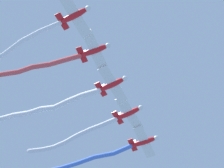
# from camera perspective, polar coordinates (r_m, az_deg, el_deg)

# --- Properties ---
(airplane_lead) EXTENTS (5.94, 5.10, 1.59)m
(airplane_lead) POSITION_cam_1_polar(r_m,az_deg,el_deg) (54.57, -5.12, 9.40)
(airplane_lead) COLOR red
(airplane_left_wing) EXTENTS (6.18, 4.88, 1.59)m
(airplane_left_wing) POSITION_cam_1_polar(r_m,az_deg,el_deg) (56.79, -2.38, 4.64)
(airplane_left_wing) COLOR red
(smoke_trail_left_wing) EXTENTS (8.77, 21.80, 1.94)m
(smoke_trail_left_wing) POSITION_cam_1_polar(r_m,az_deg,el_deg) (60.40, -14.78, 1.42)
(smoke_trail_left_wing) COLOR #DB4C4C
(airplane_right_wing) EXTENTS (5.91, 5.12, 1.59)m
(airplane_right_wing) POSITION_cam_1_polar(r_m,az_deg,el_deg) (58.97, 0.09, -0.01)
(airplane_right_wing) COLOR red
(smoke_trail_right_wing) EXTENTS (10.67, 15.37, 4.50)m
(smoke_trail_right_wing) POSITION_cam_1_polar(r_m,az_deg,el_deg) (63.97, -8.74, -3.09)
(smoke_trail_right_wing) COLOR white
(airplane_slot) EXTENTS (5.88, 5.13, 1.59)m
(airplane_slot) POSITION_cam_1_polar(r_m,az_deg,el_deg) (62.10, 2.36, -3.99)
(airplane_slot) COLOR red
(smoke_trail_slot) EXTENTS (7.82, 13.08, 2.04)m
(smoke_trail_slot) POSITION_cam_1_polar(r_m,az_deg,el_deg) (64.20, -5.45, -7.30)
(smoke_trail_slot) COLOR white
(airplane_trail) EXTENTS (6.17, 4.90, 1.59)m
(airplane_trail) POSITION_cam_1_polar(r_m,az_deg,el_deg) (65.13, 4.45, -7.89)
(airplane_trail) COLOR red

